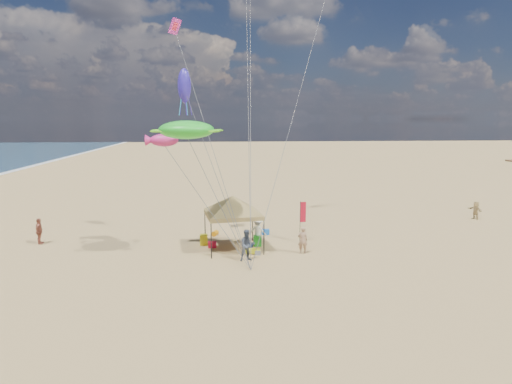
# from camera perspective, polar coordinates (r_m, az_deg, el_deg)

# --- Properties ---
(ground) EXTENTS (280.00, 280.00, 0.00)m
(ground) POSITION_cam_1_polar(r_m,az_deg,el_deg) (24.24, 0.64, -10.55)
(ground) COLOR tan
(ground) RESTS_ON ground
(canopy_tent) EXTENTS (6.51, 6.51, 4.05)m
(canopy_tent) POSITION_cam_1_polar(r_m,az_deg,el_deg) (27.83, -3.01, -0.74)
(canopy_tent) COLOR black
(canopy_tent) RESTS_ON ground
(feather_flag) EXTENTS (0.42, 0.10, 2.79)m
(feather_flag) POSITION_cam_1_polar(r_m,az_deg,el_deg) (30.08, 6.03, -2.91)
(feather_flag) COLOR black
(feather_flag) RESTS_ON ground
(cooler_red) EXTENTS (0.54, 0.38, 0.38)m
(cooler_red) POSITION_cam_1_polar(r_m,az_deg,el_deg) (29.00, -5.70, -6.82)
(cooler_red) COLOR red
(cooler_red) RESTS_ON ground
(cooler_blue) EXTENTS (0.54, 0.38, 0.38)m
(cooler_blue) POSITION_cam_1_polar(r_m,az_deg,el_deg) (32.03, 1.23, -5.20)
(cooler_blue) COLOR blue
(cooler_blue) RESTS_ON ground
(bag_navy) EXTENTS (0.69, 0.54, 0.36)m
(bag_navy) POSITION_cam_1_polar(r_m,az_deg,el_deg) (28.73, -1.11, -6.94)
(bag_navy) COLOR #0D1F3A
(bag_navy) RESTS_ON ground
(bag_orange) EXTENTS (0.54, 0.69, 0.36)m
(bag_orange) POSITION_cam_1_polar(r_m,az_deg,el_deg) (31.84, -5.34, -5.35)
(bag_orange) COLOR #CA7C0B
(bag_orange) RESTS_ON ground
(chair_green) EXTENTS (0.50, 0.50, 0.70)m
(chair_green) POSITION_cam_1_polar(r_m,az_deg,el_deg) (29.19, 0.17, -6.33)
(chair_green) COLOR #197B16
(chair_green) RESTS_ON ground
(chair_yellow) EXTENTS (0.50, 0.50, 0.70)m
(chair_yellow) POSITION_cam_1_polar(r_m,az_deg,el_deg) (29.62, -6.79, -6.16)
(chair_yellow) COLOR #CAC816
(chair_yellow) RESTS_ON ground
(crate_grey) EXTENTS (0.34, 0.30, 0.28)m
(crate_grey) POSITION_cam_1_polar(r_m,az_deg,el_deg) (27.37, 0.19, -7.87)
(crate_grey) COLOR slate
(crate_grey) RESTS_ON ground
(beach_cart) EXTENTS (0.90, 0.50, 0.24)m
(beach_cart) POSITION_cam_1_polar(r_m,az_deg,el_deg) (27.49, -0.41, -7.66)
(beach_cart) COLOR gold
(beach_cart) RESTS_ON ground
(person_near_a) EXTENTS (0.63, 0.42, 1.70)m
(person_near_a) POSITION_cam_1_polar(r_m,az_deg,el_deg) (27.63, 6.08, -6.22)
(person_near_a) COLOR #A17A5C
(person_near_a) RESTS_ON ground
(person_near_b) EXTENTS (1.04, 0.88, 1.89)m
(person_near_b) POSITION_cam_1_polar(r_m,az_deg,el_deg) (26.05, -1.11, -6.93)
(person_near_b) COLOR #3D4553
(person_near_b) RESTS_ON ground
(person_near_c) EXTENTS (1.37, 1.06, 1.86)m
(person_near_c) POSITION_cam_1_polar(r_m,az_deg,el_deg) (29.22, 0.24, -5.13)
(person_near_c) COLOR white
(person_near_c) RESTS_ON ground
(person_far_a) EXTENTS (0.47, 1.05, 1.76)m
(person_far_a) POSITION_cam_1_polar(r_m,az_deg,el_deg) (32.84, -26.31, -4.58)
(person_far_a) COLOR brown
(person_far_a) RESTS_ON ground
(person_far_c) EXTENTS (0.82, 1.51, 1.55)m
(person_far_c) POSITION_cam_1_polar(r_m,az_deg,el_deg) (41.00, 26.61, -2.12)
(person_far_c) COLOR tan
(person_far_c) RESTS_ON ground
(turtle_kite) EXTENTS (3.19, 2.59, 1.03)m
(turtle_kite) POSITION_cam_1_polar(r_m,az_deg,el_deg) (25.04, -9.02, 7.97)
(turtle_kite) COLOR green
(turtle_kite) RESTS_ON ground
(fish_kite) EXTENTS (1.93, 1.38, 0.78)m
(fish_kite) POSITION_cam_1_polar(r_m,az_deg,el_deg) (27.66, -11.85, 6.59)
(fish_kite) COLOR #D2287E
(fish_kite) RESTS_ON ground
(squid_kite) EXTENTS (1.12, 1.12, 2.29)m
(squid_kite) POSITION_cam_1_polar(r_m,az_deg,el_deg) (30.62, -9.28, 13.44)
(squid_kite) COLOR #3325B1
(squid_kite) RESTS_ON ground
(stunt_kite_pink) EXTENTS (0.94, 1.19, 1.00)m
(stunt_kite_pink) POSITION_cam_1_polar(r_m,az_deg,el_deg) (33.24, -10.47, 20.38)
(stunt_kite_pink) COLOR #DB2EB3
(stunt_kite_pink) RESTS_ON ground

